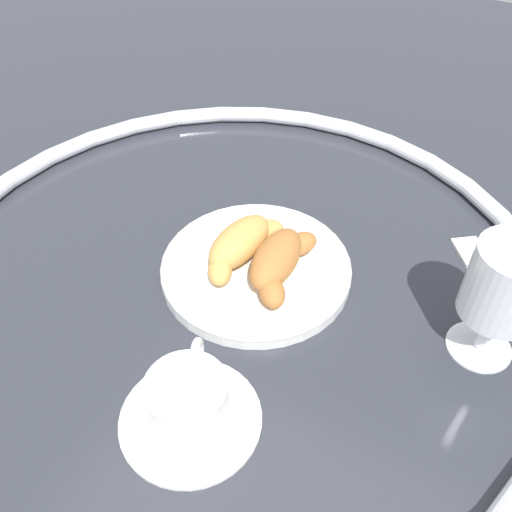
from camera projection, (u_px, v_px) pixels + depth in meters
ground_plane at (230, 278)px, 0.66m from camera, size 2.20×2.20×0.00m
table_chrome_rim at (230, 271)px, 0.66m from camera, size 0.76×0.76×0.02m
pastry_plate at (256, 268)px, 0.66m from camera, size 0.23×0.23×0.02m
croissant_large at (239, 243)px, 0.65m from camera, size 0.14×0.07×0.04m
croissant_small at (279, 261)px, 0.63m from camera, size 0.14×0.07×0.04m
coffee_cup_near at (189, 404)px, 0.51m from camera, size 0.14×0.14×0.06m
juice_glass_left at (505, 288)px, 0.53m from camera, size 0.08×0.08×0.14m
sugar_packet at (472, 250)px, 0.69m from camera, size 0.06×0.06×0.01m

